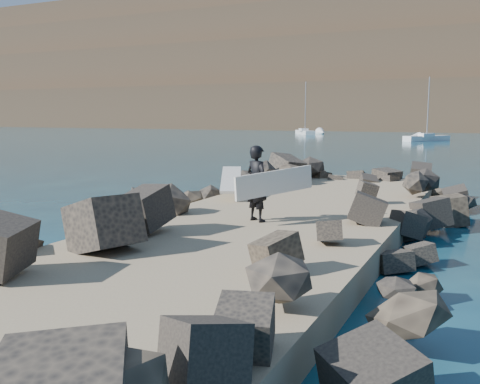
{
  "coord_description": "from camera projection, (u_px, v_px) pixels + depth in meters",
  "views": [
    {
      "loc": [
        4.89,
        -11.31,
        3.15
      ],
      "look_at": [
        0.0,
        -1.0,
        1.5
      ],
      "focal_mm": 40.0,
      "sensor_mm": 36.0,
      "label": 1
    }
  ],
  "objects": [
    {
      "name": "ground",
      "position": [
        258.0,
        249.0,
        12.64
      ],
      "size": [
        800.0,
        800.0,
        0.0
      ],
      "primitive_type": "plane",
      "color": "#0F384C",
      "rests_on": "ground"
    },
    {
      "name": "jetty",
      "position": [
        219.0,
        257.0,
        10.8
      ],
      "size": [
        6.0,
        26.0,
        0.6
      ],
      "primitive_type": "cube",
      "color": "#8C7759",
      "rests_on": "ground"
    },
    {
      "name": "riprap_left",
      "position": [
        119.0,
        230.0,
        12.45
      ],
      "size": [
        2.6,
        22.0,
        1.0
      ],
      "primitive_type": "cube",
      "color": "black",
      "rests_on": "ground"
    },
    {
      "name": "riprap_right",
      "position": [
        368.0,
        258.0,
        9.99
      ],
      "size": [
        2.6,
        22.0,
        1.0
      ],
      "primitive_type": "cube",
      "color": "#272421",
      "rests_on": "ground"
    },
    {
      "name": "surfboard_resting",
      "position": [
        231.0,
        183.0,
        16.69
      ],
      "size": [
        1.54,
        2.42,
        0.08
      ],
      "primitive_type": "cube",
      "rotation": [
        0.0,
        0.0,
        0.43
      ],
      "color": "beige",
      "rests_on": "riprap_left"
    },
    {
      "name": "surfer_with_board",
      "position": [
        260.0,
        183.0,
        12.79
      ],
      "size": [
        1.46,
        1.99,
        1.83
      ],
      "color": "black",
      "rests_on": "jetty"
    },
    {
      "name": "sailboat_e",
      "position": [
        305.0,
        132.0,
        87.02
      ],
      "size": [
        5.16,
        6.85,
        8.59
      ],
      "color": "silver",
      "rests_on": "ground"
    },
    {
      "name": "sailboat_b",
      "position": [
        427.0,
        138.0,
        64.7
      ],
      "size": [
        5.05,
        5.95,
        7.82
      ],
      "color": "silver",
      "rests_on": "ground"
    }
  ]
}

